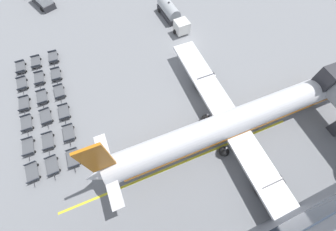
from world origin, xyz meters
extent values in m
plane|color=gray|center=(0.00, 0.00, 0.00)|extent=(500.00, 500.00, 0.00)
cube|color=#2D2D33|center=(18.57, 12.24, 5.11)|extent=(2.57, 4.14, 3.68)
cylinder|color=white|center=(18.26, -1.05, 3.01)|extent=(4.33, 38.05, 3.45)
cone|color=white|center=(17.82, -20.04, 3.01)|extent=(3.37, 4.22, 3.28)
cube|color=orange|center=(17.84, -19.39, 7.78)|extent=(0.34, 2.60, 6.09)
cube|color=white|center=(17.84, -19.34, 3.52)|extent=(9.09, 1.61, 0.24)
cube|color=white|center=(18.23, -2.57, 2.23)|extent=(32.43, 4.26, 0.44)
cylinder|color=#333338|center=(26.76, -2.37, 1.25)|extent=(2.48, 3.07, 2.41)
cylinder|color=#333338|center=(9.72, -1.97, 1.25)|extent=(2.48, 3.07, 2.41)
cube|color=orange|center=(18.26, -1.05, 2.40)|extent=(4.31, 34.26, 0.62)
cylinder|color=#56565B|center=(18.53, 10.72, 1.42)|extent=(0.24, 0.24, 1.44)
sphere|color=black|center=(18.53, 10.72, 0.70)|extent=(1.40, 1.40, 1.40)
cylinder|color=#56565B|center=(20.80, -4.91, 1.42)|extent=(0.24, 0.24, 1.44)
sphere|color=black|center=(20.80, -4.91, 0.70)|extent=(1.40, 1.40, 1.40)
cylinder|color=#56565B|center=(15.55, -4.79, 1.42)|extent=(0.24, 0.24, 1.44)
sphere|color=black|center=(15.55, -4.79, 0.70)|extent=(1.40, 1.40, 1.40)
cube|color=white|center=(-3.00, 0.06, 1.45)|extent=(2.50, 2.50, 2.09)
cube|color=#333338|center=(-8.46, -0.17, 0.55)|extent=(6.21, 2.66, 1.10)
cylinder|color=#ADB2B7|center=(-8.46, -0.17, 1.67)|extent=(5.91, 2.58, 2.33)
sphere|color=#333338|center=(-8.46, -0.17, 2.84)|extent=(0.44, 0.44, 0.44)
sphere|color=black|center=(-3.28, -1.09, 0.45)|extent=(0.90, 0.90, 0.90)
sphere|color=black|center=(-3.38, 1.19, 0.45)|extent=(0.90, 0.90, 0.90)
sphere|color=black|center=(-10.21, -1.38, 0.45)|extent=(0.90, 0.90, 0.90)
sphere|color=black|center=(-10.31, 0.90, 0.45)|extent=(0.90, 0.90, 0.90)
cube|color=#333338|center=(-22.34, -22.75, 0.57)|extent=(6.43, 4.49, 1.14)
sphere|color=black|center=(-21.15, -21.00, 0.45)|extent=(0.90, 0.90, 0.90)
sphere|color=black|center=(-20.28, -23.25, 0.45)|extent=(0.90, 0.90, 0.90)
cube|color=#515459|center=(-5.80, -28.71, 0.55)|extent=(2.56, 1.52, 0.10)
cube|color=#2D333D|center=(-4.58, -28.74, 0.76)|extent=(0.11, 1.47, 0.32)
cube|color=#2D333D|center=(-7.02, -28.68, 0.76)|extent=(0.11, 1.47, 0.32)
cube|color=#333338|center=(-4.19, -28.75, 0.43)|extent=(0.70, 0.08, 0.06)
sphere|color=black|center=(-4.93, -29.35, 0.18)|extent=(0.36, 0.36, 0.36)
sphere|color=black|center=(-4.90, -28.11, 0.18)|extent=(0.36, 0.36, 0.36)
sphere|color=black|center=(-6.70, -29.31, 0.18)|extent=(0.36, 0.36, 0.36)
sphere|color=black|center=(-6.67, -28.07, 0.18)|extent=(0.36, 0.36, 0.36)
cube|color=#515459|center=(-2.10, -28.84, 0.55)|extent=(2.54, 1.49, 0.10)
cube|color=#2D333D|center=(-0.88, -28.82, 0.76)|extent=(0.10, 1.47, 0.32)
cube|color=#2D333D|center=(-3.33, -28.85, 0.76)|extent=(0.10, 1.47, 0.32)
cube|color=#333338|center=(-0.49, -28.82, 0.43)|extent=(0.70, 0.07, 0.06)
sphere|color=black|center=(-1.21, -29.45, 0.18)|extent=(0.36, 0.36, 0.36)
sphere|color=black|center=(-1.23, -28.21, 0.18)|extent=(0.36, 0.36, 0.36)
sphere|color=black|center=(-2.98, -29.47, 0.18)|extent=(0.36, 0.36, 0.36)
sphere|color=black|center=(-2.99, -28.23, 0.18)|extent=(0.36, 0.36, 0.36)
cube|color=#515459|center=(1.98, -28.89, 0.55)|extent=(2.62, 1.64, 0.10)
cube|color=#2D333D|center=(3.20, -28.97, 0.76)|extent=(0.18, 1.47, 0.32)
cube|color=#2D333D|center=(0.76, -28.81, 0.76)|extent=(0.18, 1.47, 0.32)
cube|color=#333338|center=(3.59, -29.00, 0.43)|extent=(0.70, 0.11, 0.06)
sphere|color=black|center=(2.82, -29.57, 0.18)|extent=(0.36, 0.36, 0.36)
sphere|color=black|center=(2.91, -28.33, 0.18)|extent=(0.36, 0.36, 0.36)
sphere|color=black|center=(1.06, -29.45, 0.18)|extent=(0.36, 0.36, 0.36)
sphere|color=black|center=(1.14, -28.21, 0.18)|extent=(0.36, 0.36, 0.36)
cube|color=#515459|center=(5.60, -28.87, 0.55)|extent=(2.55, 1.51, 0.10)
cube|color=#2D333D|center=(6.82, -28.90, 0.76)|extent=(0.11, 1.47, 0.32)
cube|color=#2D333D|center=(4.38, -28.85, 0.76)|extent=(0.11, 1.47, 0.32)
cube|color=#333338|center=(7.21, -28.90, 0.43)|extent=(0.70, 0.07, 0.06)
sphere|color=black|center=(6.47, -29.51, 0.18)|extent=(0.36, 0.36, 0.36)
sphere|color=black|center=(6.50, -28.27, 0.18)|extent=(0.36, 0.36, 0.36)
sphere|color=black|center=(4.71, -29.48, 0.18)|extent=(0.36, 0.36, 0.36)
sphere|color=black|center=(4.73, -28.24, 0.18)|extent=(0.36, 0.36, 0.36)
cube|color=#515459|center=(9.44, -29.05, 0.55)|extent=(2.59, 1.58, 0.10)
cube|color=#2D333D|center=(10.66, -29.11, 0.76)|extent=(0.15, 1.47, 0.32)
cube|color=#2D333D|center=(8.21, -29.00, 0.76)|extent=(0.15, 1.47, 0.32)
cube|color=#333338|center=(11.05, -29.13, 0.43)|extent=(0.70, 0.09, 0.06)
sphere|color=black|center=(10.29, -29.72, 0.18)|extent=(0.36, 0.36, 0.36)
sphere|color=black|center=(10.35, -28.47, 0.18)|extent=(0.36, 0.36, 0.36)
sphere|color=black|center=(8.52, -29.64, 0.18)|extent=(0.36, 0.36, 0.36)
sphere|color=black|center=(8.58, -28.39, 0.18)|extent=(0.36, 0.36, 0.36)
cube|color=#515459|center=(13.26, -28.95, 0.55)|extent=(2.58, 1.56, 0.10)
cube|color=#2D333D|center=(14.49, -28.90, 0.76)|extent=(0.14, 1.47, 0.32)
cube|color=#2D333D|center=(12.04, -29.00, 0.76)|extent=(0.14, 1.47, 0.32)
cube|color=#333338|center=(14.88, -28.89, 0.43)|extent=(0.70, 0.09, 0.06)
sphere|color=black|center=(14.17, -29.54, 0.18)|extent=(0.36, 0.36, 0.36)
sphere|color=black|center=(14.12, -28.29, 0.18)|extent=(0.36, 0.36, 0.36)
sphere|color=black|center=(12.41, -29.61, 0.18)|extent=(0.36, 0.36, 0.36)
sphere|color=black|center=(12.36, -28.36, 0.18)|extent=(0.36, 0.36, 0.36)
cube|color=#515459|center=(-5.96, -26.20, 0.55)|extent=(2.60, 1.61, 0.10)
cube|color=#2D333D|center=(-4.74, -26.27, 0.76)|extent=(0.16, 1.47, 0.32)
cube|color=#2D333D|center=(-7.18, -26.13, 0.76)|extent=(0.16, 1.47, 0.32)
cube|color=#333338|center=(-4.35, -26.29, 0.43)|extent=(0.70, 0.10, 0.06)
sphere|color=black|center=(-5.11, -26.87, 0.18)|extent=(0.36, 0.36, 0.36)
sphere|color=black|center=(-5.04, -25.63, 0.18)|extent=(0.36, 0.36, 0.36)
sphere|color=black|center=(-6.88, -26.77, 0.18)|extent=(0.36, 0.36, 0.36)
sphere|color=black|center=(-6.81, -25.53, 0.18)|extent=(0.36, 0.36, 0.36)
cube|color=#515459|center=(-2.11, -26.13, 0.55)|extent=(2.62, 1.63, 0.10)
cube|color=#2D333D|center=(-0.89, -26.21, 0.76)|extent=(0.18, 1.47, 0.32)
cube|color=#2D333D|center=(-3.33, -26.05, 0.76)|extent=(0.18, 1.47, 0.32)
cube|color=#333338|center=(-0.50, -26.24, 0.43)|extent=(0.70, 0.11, 0.06)
sphere|color=black|center=(-1.27, -26.81, 0.18)|extent=(0.36, 0.36, 0.36)
sphere|color=black|center=(-1.18, -25.57, 0.18)|extent=(0.36, 0.36, 0.36)
sphere|color=black|center=(-3.03, -26.69, 0.18)|extent=(0.36, 0.36, 0.36)
sphere|color=black|center=(-2.95, -25.45, 0.18)|extent=(0.36, 0.36, 0.36)
cube|color=#515459|center=(1.86, -26.21, 0.55)|extent=(2.54, 1.49, 0.10)
cube|color=#2D333D|center=(3.09, -26.23, 0.76)|extent=(0.10, 1.47, 0.32)
cube|color=#2D333D|center=(0.64, -26.20, 0.76)|extent=(0.10, 1.47, 0.32)
cube|color=#333338|center=(3.48, -26.23, 0.43)|extent=(0.70, 0.07, 0.06)
sphere|color=black|center=(2.74, -26.85, 0.18)|extent=(0.36, 0.36, 0.36)
sphere|color=black|center=(2.75, -25.60, 0.18)|extent=(0.36, 0.36, 0.36)
sphere|color=black|center=(0.97, -26.83, 0.18)|extent=(0.36, 0.36, 0.36)
sphere|color=black|center=(0.99, -25.58, 0.18)|extent=(0.36, 0.36, 0.36)
cube|color=#515459|center=(5.61, -26.16, 0.55)|extent=(2.58, 1.56, 0.10)
cube|color=#2D333D|center=(6.83, -26.11, 0.76)|extent=(0.13, 1.47, 0.32)
cube|color=#2D333D|center=(4.39, -26.20, 0.76)|extent=(0.13, 1.47, 0.32)
cube|color=#333338|center=(7.22, -26.10, 0.43)|extent=(0.70, 0.09, 0.06)
sphere|color=black|center=(6.52, -26.75, 0.18)|extent=(0.36, 0.36, 0.36)
sphere|color=black|center=(6.47, -25.50, 0.18)|extent=(0.36, 0.36, 0.36)
sphere|color=black|center=(4.75, -26.81, 0.18)|extent=(0.36, 0.36, 0.36)
sphere|color=black|center=(4.70, -25.57, 0.18)|extent=(0.36, 0.36, 0.36)
cube|color=#515459|center=(9.69, -26.45, 0.55)|extent=(2.60, 1.61, 0.10)
cube|color=#2D333D|center=(10.91, -26.52, 0.76)|extent=(0.16, 1.47, 0.32)
cube|color=#2D333D|center=(8.47, -26.38, 0.76)|extent=(0.16, 1.47, 0.32)
cube|color=#333338|center=(11.30, -26.54, 0.43)|extent=(0.70, 0.10, 0.06)
sphere|color=black|center=(10.54, -27.12, 0.18)|extent=(0.36, 0.36, 0.36)
sphere|color=black|center=(10.61, -25.87, 0.18)|extent=(0.36, 0.36, 0.36)
sphere|color=black|center=(8.78, -27.02, 0.18)|extent=(0.36, 0.36, 0.36)
sphere|color=black|center=(8.85, -25.77, 0.18)|extent=(0.36, 0.36, 0.36)
cube|color=#515459|center=(13.40, -26.44, 0.55)|extent=(2.57, 1.54, 0.10)
cube|color=#2D333D|center=(14.62, -26.41, 0.76)|extent=(0.12, 1.47, 0.32)
cube|color=#2D333D|center=(12.18, -26.48, 0.76)|extent=(0.12, 1.47, 0.32)
cube|color=#333338|center=(15.01, -26.40, 0.43)|extent=(0.70, 0.08, 0.06)
sphere|color=black|center=(14.30, -27.04, 0.18)|extent=(0.36, 0.36, 0.36)
sphere|color=black|center=(14.26, -25.79, 0.18)|extent=(0.36, 0.36, 0.36)
sphere|color=black|center=(12.53, -27.09, 0.18)|extent=(0.36, 0.36, 0.36)
sphere|color=black|center=(12.50, -25.85, 0.18)|extent=(0.36, 0.36, 0.36)
cube|color=#515459|center=(-5.90, -23.29, 0.55)|extent=(2.61, 1.62, 0.10)
cube|color=#2D333D|center=(-4.68, -23.36, 0.76)|extent=(0.17, 1.47, 0.32)
cube|color=#2D333D|center=(-7.12, -23.21, 0.76)|extent=(0.17, 1.47, 0.32)
cube|color=#333338|center=(-4.29, -23.39, 0.43)|extent=(0.70, 0.10, 0.06)
sphere|color=black|center=(-5.06, -23.96, 0.18)|extent=(0.36, 0.36, 0.36)
sphere|color=black|center=(-4.98, -22.72, 0.18)|extent=(0.36, 0.36, 0.36)
sphere|color=black|center=(-6.82, -23.85, 0.18)|extent=(0.36, 0.36, 0.36)
sphere|color=black|center=(-6.75, -22.61, 0.18)|extent=(0.36, 0.36, 0.36)
cube|color=#515459|center=(-1.82, -23.48, 0.55)|extent=(2.60, 1.59, 0.10)
cube|color=#2D333D|center=(-0.59, -23.54, 0.76)|extent=(0.15, 1.47, 0.32)
cube|color=#2D333D|center=(-3.04, -23.42, 0.76)|extent=(0.15, 1.47, 0.32)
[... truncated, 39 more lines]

